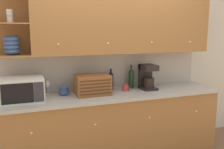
{
  "coord_description": "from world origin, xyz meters",
  "views": [
    {
      "loc": [
        -1.14,
        -3.38,
        1.74
      ],
      "look_at": [
        0.0,
        -0.22,
        1.15
      ],
      "focal_mm": 40.0,
      "sensor_mm": 36.0,
      "label": 1
    }
  ],
  "objects_px": {
    "bowl_stack_on_counter": "(64,91)",
    "mug": "(125,88)",
    "microwave": "(22,89)",
    "wine_bottle": "(131,78)",
    "wine_glass": "(48,85)",
    "second_wine_bottle": "(111,80)",
    "coffee_maker": "(148,76)",
    "bread_box": "(93,85)"
  },
  "relations": [
    {
      "from": "bowl_stack_on_counter",
      "to": "mug",
      "type": "xyz_separation_m",
      "value": [
        0.84,
        -0.08,
        -0.01
      ]
    },
    {
      "from": "microwave",
      "to": "bowl_stack_on_counter",
      "type": "bearing_deg",
      "value": 14.15
    },
    {
      "from": "bowl_stack_on_counter",
      "to": "wine_bottle",
      "type": "xyz_separation_m",
      "value": [
        0.99,
        0.06,
        0.1
      ]
    },
    {
      "from": "wine_glass",
      "to": "mug",
      "type": "xyz_separation_m",
      "value": [
        1.03,
        -0.19,
        -0.08
      ]
    },
    {
      "from": "bowl_stack_on_counter",
      "to": "second_wine_bottle",
      "type": "relative_size",
      "value": 0.49
    },
    {
      "from": "bowl_stack_on_counter",
      "to": "mug",
      "type": "bearing_deg",
      "value": -5.17
    },
    {
      "from": "microwave",
      "to": "wine_glass",
      "type": "height_order",
      "value": "microwave"
    },
    {
      "from": "wine_bottle",
      "to": "mug",
      "type": "bearing_deg",
      "value": -137.14
    },
    {
      "from": "bowl_stack_on_counter",
      "to": "second_wine_bottle",
      "type": "height_order",
      "value": "second_wine_bottle"
    },
    {
      "from": "coffee_maker",
      "to": "bread_box",
      "type": "bearing_deg",
      "value": -176.15
    },
    {
      "from": "bread_box",
      "to": "coffee_maker",
      "type": "relative_size",
      "value": 1.25
    },
    {
      "from": "second_wine_bottle",
      "to": "bread_box",
      "type": "bearing_deg",
      "value": -146.8
    },
    {
      "from": "microwave",
      "to": "bowl_stack_on_counter",
      "type": "distance_m",
      "value": 0.53
    },
    {
      "from": "wine_bottle",
      "to": "microwave",
      "type": "bearing_deg",
      "value": -172.77
    },
    {
      "from": "wine_bottle",
      "to": "coffee_maker",
      "type": "bearing_deg",
      "value": -35.22
    },
    {
      "from": "microwave",
      "to": "mug",
      "type": "relative_size",
      "value": 5.24
    },
    {
      "from": "wine_bottle",
      "to": "coffee_maker",
      "type": "distance_m",
      "value": 0.24
    },
    {
      "from": "mug",
      "to": "wine_bottle",
      "type": "bearing_deg",
      "value": 42.86
    },
    {
      "from": "mug",
      "to": "bowl_stack_on_counter",
      "type": "bearing_deg",
      "value": 174.83
    },
    {
      "from": "bowl_stack_on_counter",
      "to": "bread_box",
      "type": "xyz_separation_m",
      "value": [
        0.35,
        -0.13,
        0.07
      ]
    },
    {
      "from": "bowl_stack_on_counter",
      "to": "wine_bottle",
      "type": "distance_m",
      "value": 0.99
    },
    {
      "from": "microwave",
      "to": "wine_bottle",
      "type": "height_order",
      "value": "wine_bottle"
    },
    {
      "from": "microwave",
      "to": "bowl_stack_on_counter",
      "type": "relative_size",
      "value": 3.34
    },
    {
      "from": "wine_glass",
      "to": "bowl_stack_on_counter",
      "type": "height_order",
      "value": "wine_glass"
    },
    {
      "from": "bread_box",
      "to": "mug",
      "type": "xyz_separation_m",
      "value": [
        0.48,
        0.05,
        -0.08
      ]
    },
    {
      "from": "second_wine_bottle",
      "to": "mug",
      "type": "xyz_separation_m",
      "value": [
        0.16,
        -0.16,
        -0.09
      ]
    },
    {
      "from": "bread_box",
      "to": "coffee_maker",
      "type": "xyz_separation_m",
      "value": [
        0.83,
        0.06,
        0.05
      ]
    },
    {
      "from": "bowl_stack_on_counter",
      "to": "second_wine_bottle",
      "type": "bearing_deg",
      "value": 7.08
    },
    {
      "from": "wine_glass",
      "to": "bread_box",
      "type": "bearing_deg",
      "value": -24.31
    },
    {
      "from": "microwave",
      "to": "second_wine_bottle",
      "type": "height_order",
      "value": "second_wine_bottle"
    },
    {
      "from": "microwave",
      "to": "coffee_maker",
      "type": "xyz_separation_m",
      "value": [
        1.68,
        0.05,
        0.04
      ]
    },
    {
      "from": "microwave",
      "to": "bread_box",
      "type": "bearing_deg",
      "value": -0.16
    },
    {
      "from": "wine_bottle",
      "to": "coffee_maker",
      "type": "relative_size",
      "value": 0.97
    },
    {
      "from": "wine_glass",
      "to": "wine_bottle",
      "type": "relative_size",
      "value": 0.54
    },
    {
      "from": "wine_glass",
      "to": "second_wine_bottle",
      "type": "relative_size",
      "value": 0.62
    },
    {
      "from": "second_wine_bottle",
      "to": "coffee_maker",
      "type": "distance_m",
      "value": 0.53
    },
    {
      "from": "bread_box",
      "to": "mug",
      "type": "height_order",
      "value": "bread_box"
    },
    {
      "from": "wine_glass",
      "to": "coffee_maker",
      "type": "height_order",
      "value": "coffee_maker"
    },
    {
      "from": "microwave",
      "to": "coffee_maker",
      "type": "height_order",
      "value": "coffee_maker"
    },
    {
      "from": "mug",
      "to": "second_wine_bottle",
      "type": "bearing_deg",
      "value": 134.38
    },
    {
      "from": "wine_glass",
      "to": "coffee_maker",
      "type": "distance_m",
      "value": 1.39
    },
    {
      "from": "bowl_stack_on_counter",
      "to": "mug",
      "type": "distance_m",
      "value": 0.84
    }
  ]
}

